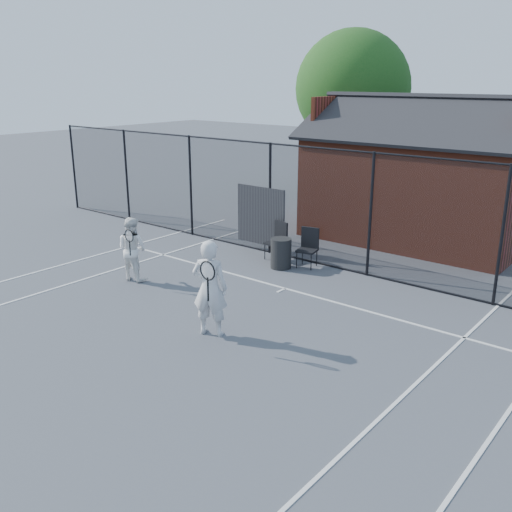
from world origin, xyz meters
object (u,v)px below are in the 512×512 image
Objects in this scene: clubhouse at (421,185)px; chair_left at (275,242)px; chair_right at (307,249)px; player_front at (210,288)px; player_back at (132,249)px; waste_bin at (281,253)px.

chair_left is (-2.00, -4.40, -1.11)m from clubhouse.
clubhouse reaches higher than chair_right.
clubhouse reaches higher than player_front.
player_back is 1.56× the size of chair_right.
chair_left reaches higher than waste_bin.
waste_bin is at bearing 108.30° from player_front.
chair_left is at bearing 112.50° from player_front.
player_front is 3.68m from player_back.
player_back reaches higher than chair_left.
chair_left is (-1.83, 4.42, -0.43)m from player_front.
player_back is at bearing -127.19° from waste_bin.
clubhouse is at bearing 64.87° from chair_right.
chair_left is 1.28× the size of waste_bin.
chair_left is (1.69, 3.36, -0.27)m from player_back.
player_front is at bearing -16.73° from player_back.
waste_bin is (-1.48, -4.85, -1.22)m from clubhouse.
waste_bin is at bearing -149.06° from chair_right.
player_back is 1.99× the size of waste_bin.
chair_right is at bearing -102.80° from clubhouse.
clubhouse is 8.85m from player_front.
waste_bin is at bearing -30.49° from chair_left.
waste_bin is at bearing 52.81° from player_back.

